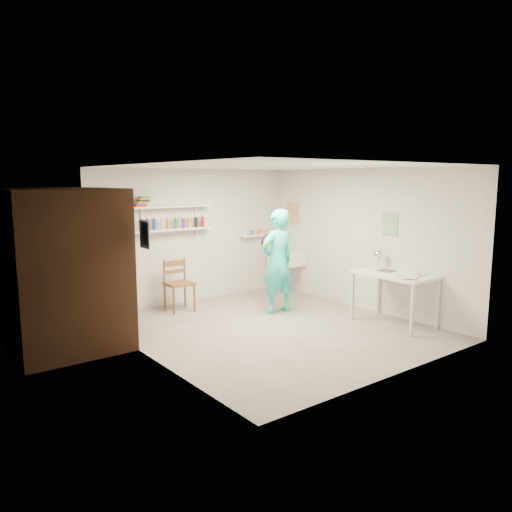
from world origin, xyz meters
TOP-DOWN VIEW (x-y plane):
  - floor at (0.00, 0.00)m, footprint 4.00×4.50m
  - ceiling at (0.00, 0.00)m, footprint 4.00×4.50m
  - wall_back at (0.00, 2.26)m, footprint 4.00×0.02m
  - wall_front at (0.00, -2.26)m, footprint 4.00×0.02m
  - wall_left at (-2.01, 0.00)m, footprint 0.02×4.50m
  - wall_right at (2.01, 0.00)m, footprint 0.02×4.50m
  - doorway_recess at (-1.99, 1.05)m, footprint 0.02×0.90m
  - corridor_box at (-2.70, 1.05)m, footprint 1.40×1.50m
  - door_lintel at (-1.97, 1.05)m, footprint 0.06×1.05m
  - door_jamb_near at (-1.97, 0.55)m, footprint 0.06×0.10m
  - door_jamb_far at (-1.97, 1.55)m, footprint 0.06×0.10m
  - shelf_lower at (-0.50, 2.13)m, footprint 1.50×0.22m
  - shelf_upper at (-0.50, 2.13)m, footprint 1.50×0.22m
  - ledge_shelf at (1.35, 2.17)m, footprint 0.70×0.14m
  - poster_left at (-1.99, 0.05)m, footprint 0.01×0.28m
  - poster_right_a at (1.99, 1.80)m, footprint 0.01×0.34m
  - poster_right_b at (1.99, -0.55)m, footprint 0.01×0.30m
  - belfast_sink at (1.75, 1.70)m, footprint 0.48×0.60m
  - man at (0.65, 0.66)m, footprint 0.64×0.43m
  - wall_clock at (0.65, 0.88)m, footprint 0.31×0.04m
  - wooden_chair at (-0.61, 1.74)m, footprint 0.46×0.44m
  - work_table at (1.64, -0.95)m, footprint 0.71×1.19m
  - desk_lamp at (1.84, -0.47)m, footprint 0.15×0.15m
  - spray_cans at (-0.50, 2.13)m, footprint 1.32×0.06m
  - book_stack at (-1.05, 2.13)m, footprint 0.28×0.14m
  - ledge_pots at (1.35, 2.17)m, footprint 0.48×0.07m
  - papers at (1.64, -0.95)m, footprint 0.30×0.22m

SIDE VIEW (x-z plane):
  - floor at x=0.00m, z-range -0.02..0.00m
  - work_table at x=1.64m, z-range 0.00..0.79m
  - wooden_chair at x=-0.61m, z-range 0.00..0.94m
  - belfast_sink at x=1.75m, z-range 0.55..0.85m
  - papers at x=1.64m, z-range 0.79..0.82m
  - man at x=0.65m, z-range 0.00..1.74m
  - doorway_recess at x=-1.99m, z-range 0.00..2.00m
  - door_jamb_near at x=-1.97m, z-range 0.00..2.00m
  - door_jamb_far at x=-1.97m, z-range 0.00..2.00m
  - desk_lamp at x=1.84m, z-range 0.94..1.09m
  - corridor_box at x=-2.70m, z-range 0.00..2.10m
  - ledge_shelf at x=1.35m, z-range 1.11..1.14m
  - wall_clock at x=0.65m, z-range 1.00..1.31m
  - ledge_pots at x=1.35m, z-range 1.14..1.22m
  - wall_back at x=0.00m, z-range 0.00..2.40m
  - wall_front at x=0.00m, z-range 0.00..2.40m
  - wall_left at x=-2.01m, z-range 0.00..2.40m
  - wall_right at x=2.01m, z-range 0.00..2.40m
  - shelf_lower at x=-0.50m, z-range 1.34..1.36m
  - spray_cans at x=-0.50m, z-range 1.36..1.53m
  - poster_right_b at x=1.99m, z-range 1.31..1.69m
  - poster_left at x=-1.99m, z-range 1.37..1.73m
  - poster_right_a at x=1.99m, z-range 1.34..1.76m
  - shelf_upper at x=-0.50m, z-range 1.74..1.76m
  - book_stack at x=-1.05m, z-range 1.77..1.93m
  - door_lintel at x=-1.97m, z-range 2.00..2.10m
  - ceiling at x=0.00m, z-range 2.40..2.42m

